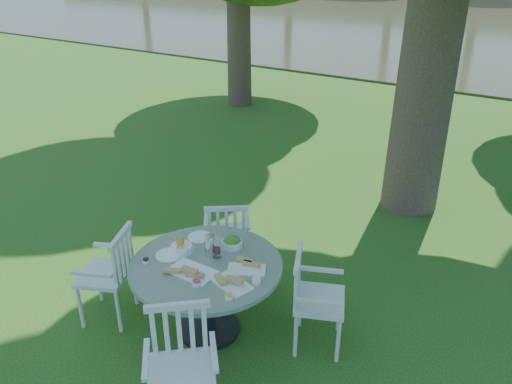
# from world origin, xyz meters

# --- Properties ---
(ground) EXTENTS (140.00, 140.00, 0.00)m
(ground) POSITION_xyz_m (0.00, 0.00, 0.00)
(ground) COLOR #153D0C
(ground) RESTS_ON ground
(table) EXTENTS (1.33, 1.33, 0.74)m
(table) POSITION_xyz_m (0.27, -1.03, 0.59)
(table) COLOR black
(table) RESTS_ON ground
(chair_ne) EXTENTS (0.57, 0.59, 0.90)m
(chair_ne) POSITION_xyz_m (1.10, -0.68, 0.53)
(chair_ne) COLOR silver
(chair_ne) RESTS_ON ground
(chair_nw) EXTENTS (0.60, 0.59, 0.87)m
(chair_nw) POSITION_xyz_m (-0.10, -0.21, 0.51)
(chair_nw) COLOR silver
(chair_nw) RESTS_ON ground
(chair_sw) EXTENTS (0.59, 0.60, 0.92)m
(chair_sw) POSITION_xyz_m (-0.58, -1.33, 0.54)
(chair_sw) COLOR silver
(chair_sw) RESTS_ON ground
(chair_se) EXTENTS (0.64, 0.64, 0.93)m
(chair_se) POSITION_xyz_m (0.65, -1.85, 0.55)
(chair_se) COLOR silver
(chair_se) RESTS_ON ground
(tableware) EXTENTS (1.03, 0.77, 0.20)m
(tableware) POSITION_xyz_m (0.22, -0.95, 0.78)
(tableware) COLOR white
(tableware) RESTS_ON table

